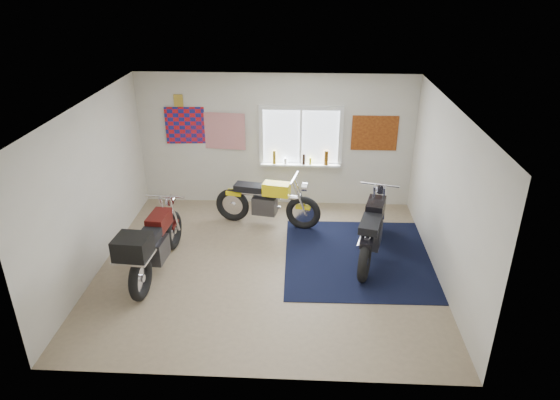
{
  "coord_description": "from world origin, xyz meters",
  "views": [
    {
      "loc": [
        0.57,
        -7.03,
        4.52
      ],
      "look_at": [
        0.19,
        0.4,
        1.03
      ],
      "focal_mm": 32.0,
      "sensor_mm": 36.0,
      "label": 1
    }
  ],
  "objects_px": {
    "yellow_triumph": "(267,203)",
    "maroon_tourer": "(152,245)",
    "navy_rug": "(359,257)",
    "black_chrome_bike": "(372,231)"
  },
  "relations": [
    {
      "from": "yellow_triumph",
      "to": "maroon_tourer",
      "type": "height_order",
      "value": "maroon_tourer"
    },
    {
      "from": "yellow_triumph",
      "to": "navy_rug",
      "type": "bearing_deg",
      "value": -23.85
    },
    {
      "from": "navy_rug",
      "to": "maroon_tourer",
      "type": "xyz_separation_m",
      "value": [
        -3.31,
        -0.73,
        0.57
      ]
    },
    {
      "from": "yellow_triumph",
      "to": "black_chrome_bike",
      "type": "relative_size",
      "value": 0.95
    },
    {
      "from": "maroon_tourer",
      "to": "navy_rug",
      "type": "bearing_deg",
      "value": -73.11
    },
    {
      "from": "navy_rug",
      "to": "maroon_tourer",
      "type": "relative_size",
      "value": 1.19
    },
    {
      "from": "navy_rug",
      "to": "yellow_triumph",
      "type": "distance_m",
      "value": 2.07
    },
    {
      "from": "maroon_tourer",
      "to": "yellow_triumph",
      "type": "bearing_deg",
      "value": -36.85
    },
    {
      "from": "yellow_triumph",
      "to": "maroon_tourer",
      "type": "xyz_separation_m",
      "value": [
        -1.65,
        -1.88,
        0.12
      ]
    },
    {
      "from": "navy_rug",
      "to": "yellow_triumph",
      "type": "xyz_separation_m",
      "value": [
        -1.66,
        1.15,
        0.45
      ]
    }
  ]
}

